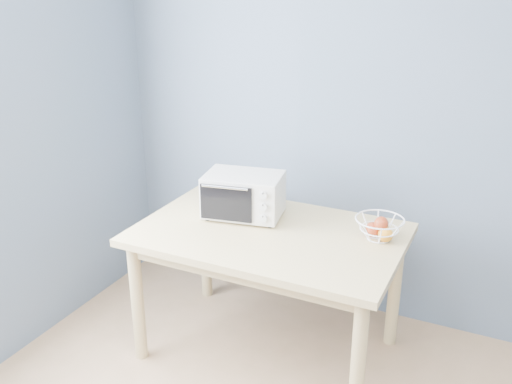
% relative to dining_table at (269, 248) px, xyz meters
% --- Properties ---
extents(room, '(4.01, 4.51, 2.61)m').
position_rel_dining_table_xyz_m(room, '(0.71, -1.58, 0.65)').
color(room, '#A77F5C').
rests_on(room, ground).
extents(dining_table, '(1.40, 0.90, 0.75)m').
position_rel_dining_table_xyz_m(dining_table, '(0.00, 0.00, 0.00)').
color(dining_table, tan).
rests_on(dining_table, ground).
extents(toaster_oven, '(0.47, 0.38, 0.25)m').
position_rel_dining_table_xyz_m(toaster_oven, '(-0.23, 0.12, 0.23)').
color(toaster_oven, beige).
rests_on(toaster_oven, dining_table).
extents(fruit_basket, '(0.32, 0.32, 0.13)m').
position_rel_dining_table_xyz_m(fruit_basket, '(0.55, 0.16, 0.17)').
color(fruit_basket, white).
rests_on(fruit_basket, dining_table).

